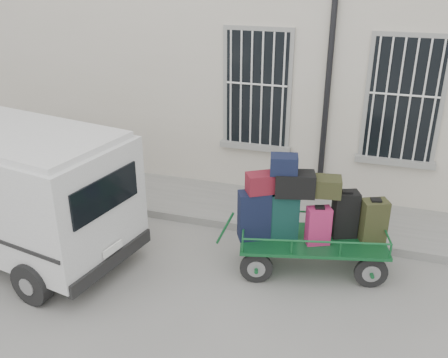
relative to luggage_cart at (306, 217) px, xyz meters
The scene contains 5 objects.
ground 1.49m from the luggage_cart, 153.98° to the right, with size 80.00×80.00×0.00m, color slate.
building 5.50m from the luggage_cart, 101.79° to the left, with size 24.00×5.15×6.00m.
sidewalk 2.17m from the luggage_cart, 121.64° to the left, with size 24.00×1.70×0.15m, color slate.
luggage_cart is the anchor object (origin of this frame).
van 4.88m from the luggage_cart, 169.65° to the right, with size 4.62×2.60×2.20m.
Camera 1 is at (1.88, -6.30, 4.59)m, focal length 40.00 mm.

